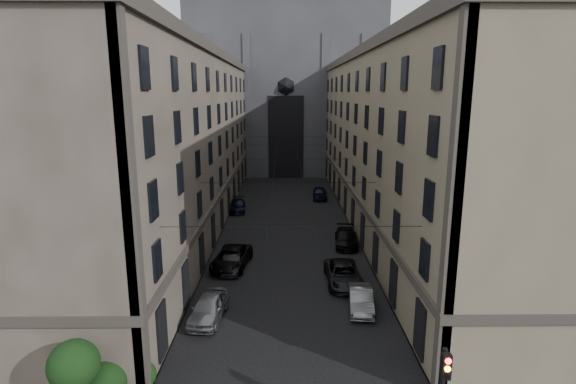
{
  "coord_description": "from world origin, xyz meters",
  "views": [
    {
      "loc": [
        -0.38,
        -12.93,
        14.46
      ],
      "look_at": [
        -0.16,
        10.5,
        9.28
      ],
      "focal_mm": 28.0,
      "sensor_mm": 36.0,
      "label": 1
    }
  ],
  "objects_px": {
    "car_right_far": "(320,193)",
    "car_left_near": "(208,308)",
    "car_right_midfar": "(346,238)",
    "car_left_midfar": "(232,258)",
    "gothic_tower": "(286,75)",
    "car_left_far": "(237,205)",
    "car_right_midnear": "(343,274)",
    "car_right_near": "(361,299)",
    "car_left_midnear": "(232,263)"
  },
  "relations": [
    {
      "from": "car_right_far",
      "to": "car_left_near",
      "type": "bearing_deg",
      "value": -103.31
    },
    {
      "from": "car_right_midfar",
      "to": "car_right_far",
      "type": "xyz_separation_m",
      "value": [
        -1.02,
        19.57,
        0.05
      ]
    },
    {
      "from": "car_left_midfar",
      "to": "gothic_tower",
      "type": "bearing_deg",
      "value": 92.43
    },
    {
      "from": "car_left_far",
      "to": "car_right_midnear",
      "type": "relative_size",
      "value": 0.88
    },
    {
      "from": "car_right_near",
      "to": "car_left_far",
      "type": "bearing_deg",
      "value": 118.85
    },
    {
      "from": "car_left_near",
      "to": "car_right_midnear",
      "type": "distance_m",
      "value": 10.98
    },
    {
      "from": "gothic_tower",
      "to": "car_left_midnear",
      "type": "xyz_separation_m",
      "value": [
        -4.7,
        -52.88,
        -17.14
      ]
    },
    {
      "from": "gothic_tower",
      "to": "car_left_near",
      "type": "bearing_deg",
      "value": -94.97
    },
    {
      "from": "car_right_midnear",
      "to": "car_right_midfar",
      "type": "xyz_separation_m",
      "value": [
        1.45,
        8.97,
        -0.02
      ]
    },
    {
      "from": "car_right_midnear",
      "to": "car_right_far",
      "type": "xyz_separation_m",
      "value": [
        0.43,
        28.54,
        0.02
      ]
    },
    {
      "from": "gothic_tower",
      "to": "car_left_near",
      "type": "xyz_separation_m",
      "value": [
        -5.3,
        -60.99,
        -16.98
      ]
    },
    {
      "from": "car_left_near",
      "to": "car_left_midnear",
      "type": "bearing_deg",
      "value": 91.72
    },
    {
      "from": "car_right_midfar",
      "to": "car_left_midnear",
      "type": "bearing_deg",
      "value": -142.98
    },
    {
      "from": "car_left_near",
      "to": "car_right_far",
      "type": "xyz_separation_m",
      "value": [
        9.94,
        34.04,
        -0.01
      ]
    },
    {
      "from": "car_left_far",
      "to": "car_right_far",
      "type": "xyz_separation_m",
      "value": [
        10.83,
        6.59,
        0.08
      ]
    },
    {
      "from": "car_left_near",
      "to": "car_left_midfar",
      "type": "height_order",
      "value": "car_left_near"
    },
    {
      "from": "car_left_midnear",
      "to": "car_left_midfar",
      "type": "distance_m",
      "value": 0.92
    },
    {
      "from": "car_left_midnear",
      "to": "car_left_near",
      "type": "bearing_deg",
      "value": -94.39
    },
    {
      "from": "gothic_tower",
      "to": "car_right_far",
      "type": "xyz_separation_m",
      "value": [
        4.63,
        -26.95,
        -16.99
      ]
    },
    {
      "from": "car_left_midfar",
      "to": "car_right_midnear",
      "type": "distance_m",
      "value": 9.68
    },
    {
      "from": "car_right_near",
      "to": "car_right_midfar",
      "type": "distance_m",
      "value": 13.2
    },
    {
      "from": "gothic_tower",
      "to": "car_right_midnear",
      "type": "distance_m",
      "value": 58.2
    },
    {
      "from": "car_left_midfar",
      "to": "car_right_far",
      "type": "bearing_deg",
      "value": 77.04
    },
    {
      "from": "car_left_near",
      "to": "car_left_far",
      "type": "bearing_deg",
      "value": 97.84
    },
    {
      "from": "car_left_midfar",
      "to": "car_right_far",
      "type": "xyz_separation_m",
      "value": [
        9.46,
        25.04,
        -0.01
      ]
    },
    {
      "from": "car_right_far",
      "to": "car_right_midnear",
      "type": "bearing_deg",
      "value": -87.9
    },
    {
      "from": "car_left_midfar",
      "to": "car_right_midfar",
      "type": "relative_size",
      "value": 1.12
    },
    {
      "from": "car_left_midnear",
      "to": "car_left_midfar",
      "type": "xyz_separation_m",
      "value": [
        -0.12,
        0.89,
        0.15
      ]
    },
    {
      "from": "gothic_tower",
      "to": "car_right_near",
      "type": "height_order",
      "value": "gothic_tower"
    },
    {
      "from": "car_left_midnear",
      "to": "car_right_midfar",
      "type": "height_order",
      "value": "car_right_midfar"
    },
    {
      "from": "car_left_midnear",
      "to": "car_left_far",
      "type": "relative_size",
      "value": 0.81
    },
    {
      "from": "gothic_tower",
      "to": "car_right_near",
      "type": "xyz_separation_m",
      "value": [
        4.86,
        -59.7,
        -17.07
      ]
    },
    {
      "from": "car_right_midnear",
      "to": "car_right_midfar",
      "type": "height_order",
      "value": "car_right_midnear"
    },
    {
      "from": "car_right_near",
      "to": "car_right_midnear",
      "type": "bearing_deg",
      "value": 104.79
    },
    {
      "from": "car_left_midfar",
      "to": "car_right_near",
      "type": "height_order",
      "value": "car_left_midfar"
    },
    {
      "from": "car_right_near",
      "to": "car_left_midnear",
      "type": "bearing_deg",
      "value": 150.45
    },
    {
      "from": "car_right_midnear",
      "to": "car_right_far",
      "type": "distance_m",
      "value": 28.55
    },
    {
      "from": "gothic_tower",
      "to": "car_right_midfar",
      "type": "xyz_separation_m",
      "value": [
        5.65,
        -46.53,
        -17.04
      ]
    },
    {
      "from": "car_left_near",
      "to": "car_left_midfar",
      "type": "bearing_deg",
      "value": 92.91
    },
    {
      "from": "car_left_midnear",
      "to": "car_right_near",
      "type": "bearing_deg",
      "value": -35.64
    },
    {
      "from": "car_right_midfar",
      "to": "car_right_near",
      "type": "bearing_deg",
      "value": -87.99
    },
    {
      "from": "car_left_far",
      "to": "car_right_far",
      "type": "height_order",
      "value": "car_right_far"
    },
    {
      "from": "car_left_near",
      "to": "car_right_far",
      "type": "relative_size",
      "value": 1.02
    },
    {
      "from": "car_left_midfar",
      "to": "car_right_midfar",
      "type": "height_order",
      "value": "car_left_midfar"
    },
    {
      "from": "car_left_midfar",
      "to": "car_right_near",
      "type": "xyz_separation_m",
      "value": [
        9.68,
        -7.71,
        -0.08
      ]
    },
    {
      "from": "car_left_near",
      "to": "car_right_midfar",
      "type": "relative_size",
      "value": 0.92
    },
    {
      "from": "gothic_tower",
      "to": "car_right_midnear",
      "type": "bearing_deg",
      "value": -85.67
    },
    {
      "from": "car_right_midnear",
      "to": "car_left_near",
      "type": "bearing_deg",
      "value": -150.37
    },
    {
      "from": "car_left_midnear",
      "to": "car_right_midfar",
      "type": "bearing_deg",
      "value": 31.42
    },
    {
      "from": "car_right_midfar",
      "to": "car_left_midfar",
      "type": "bearing_deg",
      "value": -146.98
    }
  ]
}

